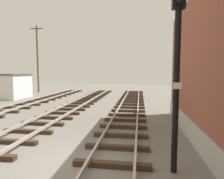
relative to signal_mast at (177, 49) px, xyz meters
The scene contains 6 objects.
ground_plane 4.74m from the signal_mast, behind, with size 80.00×80.00×0.00m, color slate.
track_near_building 4.00m from the signal_mast, behind, with size 2.50×46.84×0.32m.
signal_mast is the anchor object (origin of this frame).
control_hut 21.09m from the signal_mast, 136.98° to the left, with size 3.00×3.80×2.76m.
parked_car_red 26.92m from the signal_mast, 135.61° to the left, with size 4.20×2.04×1.76m.
utility_pole_far 25.95m from the signal_mast, 127.12° to the left, with size 1.80×0.24×9.46m.
Camera 1 is at (1.98, -5.84, 3.02)m, focal length 31.31 mm.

